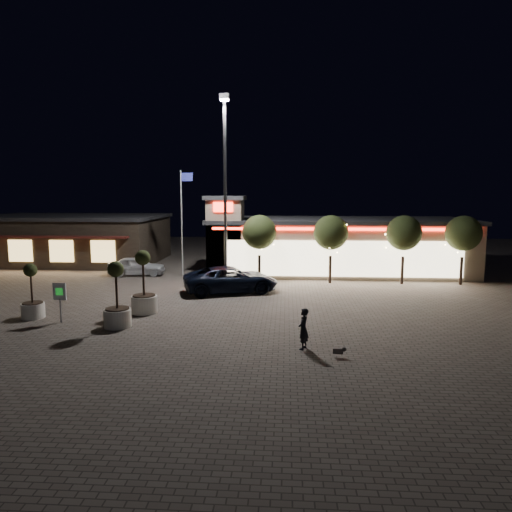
# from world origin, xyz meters

# --- Properties ---
(ground) EXTENTS (90.00, 90.00, 0.00)m
(ground) POSITION_xyz_m (0.00, 0.00, 0.00)
(ground) COLOR #62584F
(ground) RESTS_ON ground
(retail_building) EXTENTS (20.40, 8.40, 6.10)m
(retail_building) POSITION_xyz_m (9.51, 15.82, 2.21)
(retail_building) COLOR gray
(retail_building) RESTS_ON ground
(restaurant_building) EXTENTS (16.40, 11.00, 4.30)m
(restaurant_building) POSITION_xyz_m (-14.00, 19.97, 2.16)
(restaurant_building) COLOR #382D23
(restaurant_building) RESTS_ON ground
(floodlight_pole) EXTENTS (0.60, 0.40, 12.38)m
(floodlight_pole) POSITION_xyz_m (2.00, 8.00, 7.02)
(floodlight_pole) COLOR gray
(floodlight_pole) RESTS_ON ground
(flagpole) EXTENTS (0.95, 0.10, 8.00)m
(flagpole) POSITION_xyz_m (-1.90, 13.00, 4.74)
(flagpole) COLOR white
(flagpole) RESTS_ON ground
(string_tree_a) EXTENTS (2.42, 2.42, 4.79)m
(string_tree_a) POSITION_xyz_m (4.00, 11.00, 3.56)
(string_tree_a) COLOR #332319
(string_tree_a) RESTS_ON ground
(string_tree_b) EXTENTS (2.42, 2.42, 4.79)m
(string_tree_b) POSITION_xyz_m (9.00, 11.00, 3.56)
(string_tree_b) COLOR #332319
(string_tree_b) RESTS_ON ground
(string_tree_c) EXTENTS (2.42, 2.42, 4.79)m
(string_tree_c) POSITION_xyz_m (14.00, 11.00, 3.56)
(string_tree_c) COLOR #332319
(string_tree_c) RESTS_ON ground
(string_tree_d) EXTENTS (2.42, 2.42, 4.79)m
(string_tree_d) POSITION_xyz_m (18.00, 11.00, 3.56)
(string_tree_d) COLOR #332319
(string_tree_d) RESTS_ON ground
(pickup_truck) EXTENTS (6.55, 4.50, 1.66)m
(pickup_truck) POSITION_xyz_m (2.40, 7.43, 0.83)
(pickup_truck) COLOR black
(pickup_truck) RESTS_ON ground
(white_sedan) EXTENTS (4.47, 2.25, 1.46)m
(white_sedan) POSITION_xyz_m (-5.61, 13.04, 0.73)
(white_sedan) COLOR silver
(white_sedan) RESTS_ON ground
(pedestrian) EXTENTS (0.58, 0.71, 1.68)m
(pedestrian) POSITION_xyz_m (6.62, -3.10, 0.84)
(pedestrian) COLOR black
(pedestrian) RESTS_ON ground
(dog) EXTENTS (0.52, 0.23, 0.28)m
(dog) POSITION_xyz_m (8.00, -3.95, 0.27)
(dog) COLOR #59514C
(dog) RESTS_ON ground
(planter_left) EXTENTS (1.13, 1.13, 2.78)m
(planter_left) POSITION_xyz_m (-6.88, 0.71, 0.86)
(planter_left) COLOR beige
(planter_left) RESTS_ON ground
(planter_mid) EXTENTS (1.28, 1.28, 3.14)m
(planter_mid) POSITION_xyz_m (-2.02, -0.53, 0.97)
(planter_mid) COLOR beige
(planter_mid) RESTS_ON ground
(planter_right) EXTENTS (1.36, 1.36, 3.34)m
(planter_right) POSITION_xyz_m (-1.56, 2.09, 1.03)
(planter_right) COLOR beige
(planter_right) RESTS_ON ground
(valet_sign) EXTENTS (0.65, 0.09, 1.97)m
(valet_sign) POSITION_xyz_m (-5.06, -0.01, 1.38)
(valet_sign) COLOR gray
(valet_sign) RESTS_ON ground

